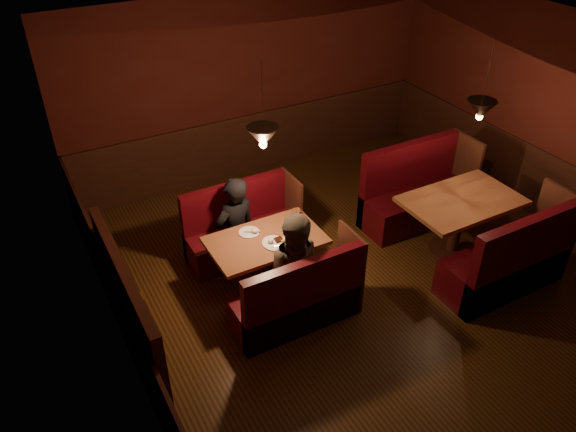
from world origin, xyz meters
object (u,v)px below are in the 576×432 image
second_bench_near (509,265)px  diner_b (300,255)px  main_bench_near (300,303)px  second_table (459,213)px  main_bench_far (242,232)px  diner_a (234,211)px  second_bench_far (415,196)px  main_table (267,250)px

second_bench_near → diner_b: size_ratio=0.98×
main_bench_near → second_table: size_ratio=1.00×
main_bench_far → diner_a: size_ratio=0.92×
second_table → second_bench_near: 0.92m
second_bench_near → diner_a: size_ratio=1.01×
main_bench_far → second_bench_far: size_ratio=0.91×
second_table → diner_b: size_ratio=0.89×
second_table → main_bench_near: bearing=-175.7°
main_bench_far → second_table: size_ratio=1.00×
main_table → diner_a: bearing=103.0°
second_table → diner_a: diner_a is taller
second_bench_far → second_bench_near: (0.00, -1.77, 0.00)m
main_bench_far → second_bench_near: (2.51, -2.23, 0.05)m
second_bench_near → diner_a: bearing=142.2°
main_table → diner_a: diner_a is taller
main_table → second_bench_near: (2.52, -1.46, -0.18)m
second_bench_far → second_table: bearing=-92.2°
main_bench_far → diner_a: diner_a is taller
second_table → diner_b: bearing=179.8°
main_table → main_bench_near: size_ratio=0.91×
main_bench_near → main_bench_far: bearing=90.0°
main_table → second_bench_far: (2.52, 0.30, -0.18)m
second_table → second_bench_far: (0.03, 0.88, -0.25)m
main_bench_far → second_bench_near: 3.35m
main_table → diner_b: (0.13, -0.57, 0.27)m
diner_b → main_table: bearing=126.6°
second_table → main_bench_far: bearing=151.4°
main_table → main_bench_near: 0.80m
second_bench_far → second_bench_near: 1.77m
second_table → diner_b: diner_b is taller
main_bench_near → diner_a: bearing=96.4°
diner_a → second_bench_far: bearing=161.3°
main_table → second_bench_near: second_bench_near is taller
second_table → diner_b: (-2.36, 0.01, 0.21)m
main_table → diner_a: 0.67m
main_bench_near → second_bench_near: size_ratio=0.91×
main_bench_near → second_bench_far: bearing=23.0°
second_bench_near → main_bench_near: bearing=164.4°
diner_a → diner_b: size_ratio=0.97×
main_bench_far → diner_a: (-0.15, -0.16, 0.49)m
main_bench_near → second_bench_near: second_bench_near is taller
main_table → second_bench_far: bearing=6.8°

